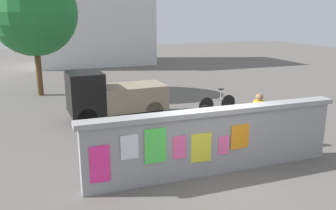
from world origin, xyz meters
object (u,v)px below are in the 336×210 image
Objects in this scene: bicycle_near at (217,103)px; person_walking at (258,114)px; motorcycle at (152,136)px; tree_roadside at (34,12)px; bicycle_far at (201,123)px; auto_rickshaw_truck at (112,96)px.

person_walking is (-0.70, -3.82, 0.62)m from bicycle_near.
motorcycle is 9.97m from tree_roadside.
motorcycle is 2.17m from bicycle_far.
auto_rickshaw_truck reaches higher than bicycle_far.
motorcycle is 4.89m from bicycle_near.
bicycle_far is 0.28× the size of tree_roadside.
bicycle_far is 2.04m from person_walking.
person_walking reaches higher than bicycle_near.
auto_rickshaw_truck reaches higher than person_walking.
bicycle_far is (2.38, -2.71, -0.54)m from auto_rickshaw_truck.
person_walking reaches higher than bicycle_far.
tree_roadside is at bearing 107.93° from motorcycle.
motorcycle is at bearing 166.91° from person_walking.
motorcycle is at bearing -72.07° from tree_roadside.
auto_rickshaw_truck is 2.17× the size of bicycle_far.
bicycle_near reaches higher than motorcycle.
bicycle_far is at bearing 124.57° from person_walking.
bicycle_near is at bearing 51.02° from bicycle_far.
tree_roadside is at bearing 139.01° from bicycle_near.
person_walking is (3.48, -4.31, 0.09)m from auto_rickshaw_truck.
tree_roadside is (-6.66, 5.79, 3.57)m from bicycle_near.
bicycle_near is at bearing 79.66° from person_walking.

